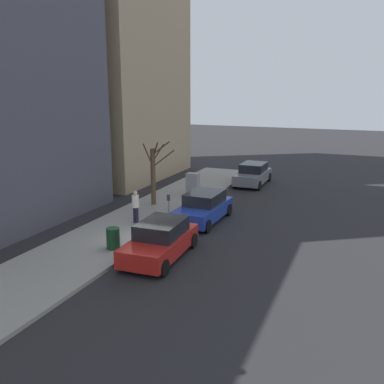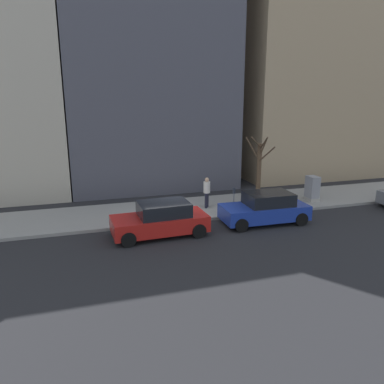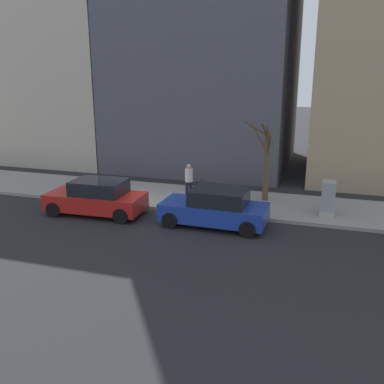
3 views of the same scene
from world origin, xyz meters
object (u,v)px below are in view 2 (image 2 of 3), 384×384
Objects in this scene: office_block_center at (142,31)px; utility_box at (312,189)px; trash_bin at (147,209)px; bare_tree at (259,168)px; parked_car_red at (161,220)px; parking_meter at (234,197)px; parked_car_blue at (265,208)px; office_tower_left at (299,7)px; pedestrian_near_meter at (207,191)px.

utility_box is at bearing -140.28° from office_block_center.
office_block_center reaches higher than trash_bin.
office_block_center reaches higher than bare_tree.
bare_tree reaches higher than parked_car_red.
parking_meter is 0.07× the size of office_block_center.
office_tower_left reaches higher than parked_car_blue.
parked_car_red is 4.39m from pedestrian_near_meter.
office_block_center reaches higher than pedestrian_near_meter.
utility_box is 3.29m from bare_tree.
parked_car_red is at bearing 119.35° from bare_tree.
pedestrian_near_meter is 13.07m from office_block_center.
parked_car_red is 0.21× the size of office_block_center.
office_tower_left is (8.35, -7.07, 10.61)m from bare_tree.
utility_box reaches higher than parked_car_blue.
office_tower_left is at bearing -34.11° from parked_car_blue.
office_tower_left is at bearing -40.27° from bare_tree.
parked_car_red is 0.17× the size of office_tower_left.
parked_car_red is 15.50m from office_block_center.
bare_tree is at bearing -49.52° from parking_meter.
pedestrian_near_meter is (2.98, -3.21, 0.35)m from parked_car_red.
parked_car_red is 4.74× the size of trash_bin.
trash_bin is 3.57m from pedestrian_near_meter.
utility_box is 15.76m from office_tower_left.
office_block_center is (10.39, 2.65, 9.38)m from parking_meter.
pedestrian_near_meter is at bearing -169.76° from office_block_center.
office_tower_left is (9.99, -13.97, 12.01)m from trash_bin.
pedestrian_near_meter is (1.32, 1.01, 0.11)m from parking_meter.
parked_car_blue is 5.80m from trash_bin.
parked_car_blue is 15.74m from office_block_center.
bare_tree is (3.61, -1.44, 1.26)m from parked_car_blue.
parked_car_blue is 4.08m from bare_tree.
bare_tree reaches higher than utility_box.
bare_tree is 3.66m from pedestrian_near_meter.
trash_bin is (-1.64, 6.89, -1.40)m from bare_tree.
parked_car_blue is 18.88m from office_tower_left.
office_tower_left is 12.38m from office_block_center.
pedestrian_near_meter is 18.08m from office_tower_left.
trash_bin is 20.95m from office_tower_left.
trash_bin is (-0.40, 9.72, -0.25)m from utility_box.
pedestrian_near_meter is at bearing 85.70° from utility_box.
trash_bin is at bearing 3.67° from parked_car_red.
parked_car_blue is at bearing -111.50° from pedestrian_near_meter.
utility_box is 1.59× the size of trash_bin.
office_tower_left is at bearing -42.37° from parking_meter.
office_tower_left is (9.12, -10.54, 11.52)m from pedestrian_near_meter.
bare_tree is at bearing -44.55° from pedestrian_near_meter.
utility_box is (2.36, -4.26, 0.11)m from parked_car_blue.
pedestrian_near_meter is at bearing 37.42° from parking_meter.
parked_car_blue is 4.87m from utility_box.
parking_meter is 14.25m from office_block_center.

